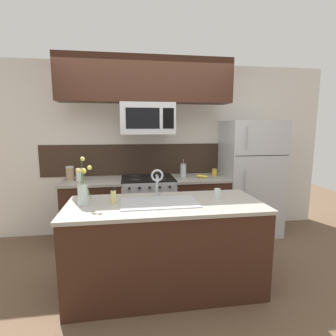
{
  "coord_description": "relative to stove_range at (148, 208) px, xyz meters",
  "views": [
    {
      "loc": [
        -0.27,
        -2.85,
        1.66
      ],
      "look_at": [
        0.2,
        0.27,
        1.16
      ],
      "focal_mm": 28.0,
      "sensor_mm": 36.0,
      "label": 1
    }
  ],
  "objects": [
    {
      "name": "splash_band",
      "position": [
        -0.0,
        0.32,
        0.69
      ],
      "size": [
        3.16,
        0.01,
        0.48
      ],
      "primitive_type": "cube",
      "color": "#332319",
      "rests_on": "rear_partition"
    },
    {
      "name": "storage_jar_medium",
      "position": [
        -0.96,
        0.01,
        0.53
      ],
      "size": [
        0.1,
        0.1,
        0.17
      ],
      "color": "silver",
      "rests_on": "back_counter_left"
    },
    {
      "name": "coffee_tin",
      "position": [
        1.03,
        0.05,
        0.5
      ],
      "size": [
        0.08,
        0.08,
        0.11
      ],
      "primitive_type": "cylinder",
      "color": "gold",
      "rests_on": "back_counter_right"
    },
    {
      "name": "rear_partition",
      "position": [
        0.3,
        0.38,
        0.84
      ],
      "size": [
        5.2,
        0.1,
        2.6
      ],
      "primitive_type": "cube",
      "color": "silver",
      "rests_on": "ground"
    },
    {
      "name": "refrigerator",
      "position": [
        1.59,
        0.02,
        0.41
      ],
      "size": [
        0.84,
        0.74,
        1.75
      ],
      "color": "#B7BABF",
      "rests_on": "ground"
    },
    {
      "name": "island_counter",
      "position": [
        0.08,
        -1.25,
        -0.01
      ],
      "size": [
        1.94,
        0.84,
        0.91
      ],
      "color": "#381E14",
      "rests_on": "ground"
    },
    {
      "name": "microwave",
      "position": [
        0.0,
        -0.02,
        1.31
      ],
      "size": [
        0.74,
        0.4,
        0.43
      ],
      "color": "#B7BABF"
    },
    {
      "name": "banana_bunch",
      "position": [
        0.8,
        -0.06,
        0.47
      ],
      "size": [
        0.19,
        0.12,
        0.08
      ],
      "color": "yellow",
      "rests_on": "back_counter_right"
    },
    {
      "name": "french_press",
      "position": [
        0.54,
        0.06,
        0.55
      ],
      "size": [
        0.09,
        0.09,
        0.27
      ],
      "color": "silver",
      "rests_on": "back_counter_right"
    },
    {
      "name": "dish_soap_bottle",
      "position": [
        -0.43,
        -1.21,
        0.52
      ],
      "size": [
        0.06,
        0.05,
        0.16
      ],
      "color": "#DBCC75",
      "rests_on": "island_counter"
    },
    {
      "name": "spare_glass",
      "position": [
        0.65,
        -1.17,
        0.5
      ],
      "size": [
        0.07,
        0.07,
        0.1
      ],
      "color": "silver",
      "rests_on": "island_counter"
    },
    {
      "name": "back_counter_left",
      "position": [
        -0.78,
        0.0,
        -0.01
      ],
      "size": [
        0.84,
        0.65,
        0.91
      ],
      "color": "#381E14",
      "rests_on": "ground"
    },
    {
      "name": "ground_plane",
      "position": [
        -0.0,
        -0.9,
        -0.46
      ],
      "size": [
        10.0,
        10.0,
        0.0
      ],
      "primitive_type": "plane",
      "color": "brown"
    },
    {
      "name": "storage_jar_tall",
      "position": [
        -1.09,
        0.02,
        0.55
      ],
      "size": [
        0.11,
        0.11,
        0.2
      ],
      "color": "#997F5B",
      "rests_on": "back_counter_left"
    },
    {
      "name": "back_counter_right",
      "position": [
        0.77,
        0.0,
        -0.01
      ],
      "size": [
        0.82,
        0.65,
        0.91
      ],
      "color": "#381E14",
      "rests_on": "ground"
    },
    {
      "name": "kitchen_sink",
      "position": [
        0.02,
        -1.25,
        0.38
      ],
      "size": [
        0.76,
        0.44,
        0.16
      ],
      "color": "#ADAFB5",
      "rests_on": "island_counter"
    },
    {
      "name": "upper_cabinet_band",
      "position": [
        -0.01,
        -0.05,
        1.82
      ],
      "size": [
        2.36,
        0.34,
        0.6
      ],
      "primitive_type": "cube",
      "color": "#381E14"
    },
    {
      "name": "flower_vase",
      "position": [
        -0.71,
        -1.2,
        0.57
      ],
      "size": [
        0.16,
        0.11,
        0.47
      ],
      "color": "silver",
      "rests_on": "island_counter"
    },
    {
      "name": "sink_faucet",
      "position": [
        0.02,
        -1.03,
        0.65
      ],
      "size": [
        0.14,
        0.14,
        0.31
      ],
      "color": "#B7BABF",
      "rests_on": "island_counter"
    },
    {
      "name": "stove_range",
      "position": [
        0.0,
        0.0,
        0.0
      ],
      "size": [
        0.76,
        0.64,
        0.93
      ],
      "color": "#B7BABF",
      "rests_on": "ground"
    }
  ]
}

